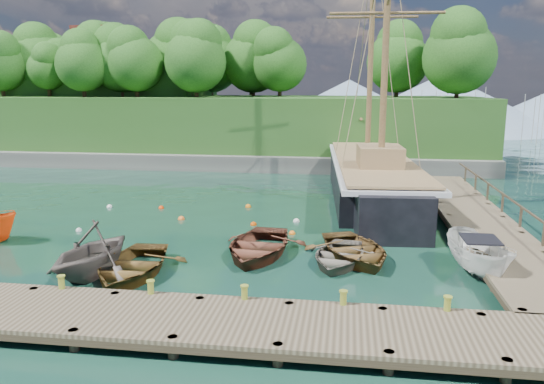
{
  "coord_description": "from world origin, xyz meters",
  "views": [
    {
      "loc": [
        5.0,
        -20.1,
        7.02
      ],
      "look_at": [
        1.46,
        4.62,
        2.0
      ],
      "focal_mm": 35.0,
      "sensor_mm": 36.0,
      "label": 1
    }
  ],
  "objects": [
    {
      "name": "schooner",
      "position": [
        6.61,
        13.25,
        1.09
      ],
      "size": [
        6.07,
        26.92,
        19.61
      ],
      "rotation": [
        0.0,
        0.0,
        0.06
      ],
      "color": "black",
      "rests_on": "ground"
    },
    {
      "name": "rowboat_0",
      "position": [
        -2.95,
        -2.06,
        0.0
      ],
      "size": [
        3.72,
        5.05,
        1.01
      ],
      "primitive_type": "imported",
      "rotation": [
        0.0,
        0.0,
        0.05
      ],
      "color": "brown",
      "rests_on": "ground"
    },
    {
      "name": "mooring_buoy_3",
      "position": [
        2.44,
        6.76,
        0.0
      ],
      "size": [
        0.34,
        0.34,
        0.34
      ],
      "primitive_type": "sphere",
      "color": "silver",
      "rests_on": "ground"
    },
    {
      "name": "dock_east",
      "position": [
        11.5,
        7.0,
        0.43
      ],
      "size": [
        3.2,
        24.0,
        1.1
      ],
      "color": "#4A3E2D",
      "rests_on": "ground"
    },
    {
      "name": "bollard_2",
      "position": [
        2.0,
        -5.1,
        0.0
      ],
      "size": [
        0.26,
        0.26,
        0.45
      ],
      "primitive_type": "cylinder",
      "color": "olive",
      "rests_on": "ground"
    },
    {
      "name": "bollard_1",
      "position": [
        -1.0,
        -5.1,
        0.0
      ],
      "size": [
        0.26,
        0.26,
        0.45
      ],
      "primitive_type": "cylinder",
      "color": "olive",
      "rests_on": "ground"
    },
    {
      "name": "dock_near",
      "position": [
        2.0,
        -6.5,
        0.43
      ],
      "size": [
        20.0,
        3.2,
        1.1
      ],
      "color": "#4A3E2D",
      "rests_on": "ground"
    },
    {
      "name": "bollard_0",
      "position": [
        -4.0,
        -5.1,
        0.0
      ],
      "size": [
        0.26,
        0.26,
        0.45
      ],
      "primitive_type": "cylinder",
      "color": "olive",
      "rests_on": "ground"
    },
    {
      "name": "rowboat_3",
      "position": [
        4.76,
        0.43,
        0.0
      ],
      "size": [
        3.59,
        4.53,
        0.85
      ],
      "primitive_type": "imported",
      "rotation": [
        0.0,
        0.0,
        -0.18
      ],
      "color": "#645C51",
      "rests_on": "ground"
    },
    {
      "name": "bollard_4",
      "position": [
        8.0,
        -5.1,
        0.0
      ],
      "size": [
        0.26,
        0.26,
        0.45
      ],
      "primitive_type": "cylinder",
      "color": "olive",
      "rests_on": "ground"
    },
    {
      "name": "distant_ridge",
      "position": [
        4.3,
        70.0,
        4.35
      ],
      "size": [
        117.0,
        40.0,
        10.0
      ],
      "color": "#728CA5",
      "rests_on": "ground"
    },
    {
      "name": "rowboat_2",
      "position": [
        1.37,
        0.98,
        0.0
      ],
      "size": [
        4.07,
        5.41,
        1.06
      ],
      "primitive_type": "imported",
      "rotation": [
        0.0,
        0.0,
        -0.08
      ],
      "color": "brown",
      "rests_on": "ground"
    },
    {
      "name": "mooring_buoy_5",
      "position": [
        -0.7,
        9.75,
        0.0
      ],
      "size": [
        0.34,
        0.34,
        0.34
      ],
      "primitive_type": "sphere",
      "color": "orange",
      "rests_on": "ground"
    },
    {
      "name": "headland",
      "position": [
        -12.88,
        31.36,
        5.54
      ],
      "size": [
        51.0,
        19.31,
        12.9
      ],
      "color": "#474744",
      "rests_on": "ground"
    },
    {
      "name": "rowboat_4",
      "position": [
        5.41,
        1.06,
        0.0
      ],
      "size": [
        4.91,
        5.69,
        0.99
      ],
      "primitive_type": "imported",
      "rotation": [
        0.0,
        0.0,
        0.37
      ],
      "color": "brown",
      "rests_on": "ground"
    },
    {
      "name": "cabin_boat_white",
      "position": [
        10.0,
        -0.23,
        0.0
      ],
      "size": [
        2.36,
        4.58,
        1.69
      ],
      "primitive_type": "imported",
      "rotation": [
        0.0,
        0.0,
        0.17
      ],
      "color": "silver",
      "rests_on": "ground"
    },
    {
      "name": "mooring_buoy_4",
      "position": [
        -5.66,
        8.73,
        0.0
      ],
      "size": [
        0.31,
        0.31,
        0.31
      ],
      "primitive_type": "sphere",
      "color": "#FA3904",
      "rests_on": "ground"
    },
    {
      "name": "rowboat_1",
      "position": [
        -4.37,
        -2.29,
        0.0
      ],
      "size": [
        4.36,
        4.81,
        2.2
      ],
      "primitive_type": "imported",
      "rotation": [
        0.0,
        0.0,
        -0.2
      ],
      "color": "#5B524B",
      "rests_on": "ground"
    },
    {
      "name": "ground",
      "position": [
        0.0,
        0.0,
        0.0
      ],
      "size": [
        160.0,
        160.0,
        0.0
      ],
      "primitive_type": "plane",
      "color": "#143527",
      "rests_on": "ground"
    },
    {
      "name": "bollard_3",
      "position": [
        5.0,
        -5.1,
        0.0
      ],
      "size": [
        0.26,
        0.26,
        0.45
      ],
      "primitive_type": "cylinder",
      "color": "olive",
      "rests_on": "ground"
    },
    {
      "name": "mooring_buoy_2",
      "position": [
        0.33,
        5.78,
        0.0
      ],
      "size": [
        0.33,
        0.33,
        0.33
      ],
      "primitive_type": "sphere",
      "color": "#D14A04",
      "rests_on": "ground"
    },
    {
      "name": "mooring_buoy_0",
      "position": [
        -7.98,
        3.46,
        0.0
      ],
      "size": [
        0.3,
        0.3,
        0.3
      ],
      "primitive_type": "sphere",
      "color": "silver",
      "rests_on": "ground"
    },
    {
      "name": "mooring_buoy_6",
      "position": [
        -8.76,
        8.54,
        0.0
      ],
      "size": [
        0.33,
        0.33,
        0.33
      ],
      "primitive_type": "sphere",
      "color": "white",
      "rests_on": "ground"
    },
    {
      "name": "mooring_buoy_1",
      "position": [
        -3.69,
        6.37,
        0.0
      ],
      "size": [
        0.36,
        0.36,
        0.36
      ],
      "primitive_type": "sphere",
      "color": "orange",
      "rests_on": "ground"
    },
    {
      "name": "mooring_buoy_7",
      "position": [
        2.46,
        4.41,
        0.0
      ],
      "size": [
        0.32,
        0.32,
        0.32
      ],
      "primitive_type": "sphere",
      "color": "orange",
      "rests_on": "ground"
    }
  ]
}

